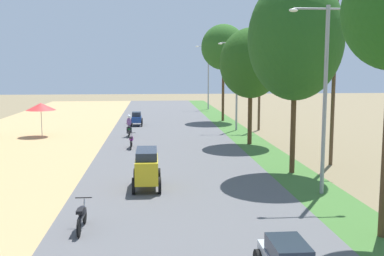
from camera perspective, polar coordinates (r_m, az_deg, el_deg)
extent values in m
cylinder|color=#99999E|center=(36.87, -18.06, 0.67)|extent=(0.05, 0.05, 2.10)
cone|color=red|center=(36.76, -18.13, 2.53)|extent=(2.20, 2.20, 0.55)
cylinder|color=#4C351E|center=(23.17, 12.36, 0.57)|extent=(0.26, 0.26, 4.91)
ellipsoid|color=#21511B|center=(23.05, 12.65, 10.70)|extent=(4.57, 4.57, 5.92)
cylinder|color=#4C351E|center=(31.52, 7.16, 1.80)|extent=(0.29, 0.29, 4.19)
ellipsoid|color=#245018|center=(31.37, 7.26, 7.95)|extent=(4.17, 4.17, 4.68)
cylinder|color=#4C351E|center=(45.21, 3.85, 4.64)|extent=(0.25, 0.25, 5.93)
ellipsoid|color=#28591D|center=(45.20, 3.89, 9.92)|extent=(4.27, 4.27, 4.36)
cylinder|color=gray|center=(19.43, 16.06, 3.15)|extent=(0.16, 0.16, 7.61)
cylinder|color=gray|center=(19.29, 14.46, 14.07)|extent=(1.40, 0.08, 0.08)
ellipsoid|color=silver|center=(19.06, 12.40, 14.00)|extent=(0.36, 0.20, 0.14)
cylinder|color=gray|center=(19.78, 18.40, 13.75)|extent=(1.40, 0.08, 0.08)
ellipsoid|color=silver|center=(20.06, 20.28, 13.38)|extent=(0.36, 0.20, 0.14)
cylinder|color=gray|center=(38.45, 5.54, 5.18)|extent=(0.16, 0.16, 7.33)
cylinder|color=gray|center=(38.36, 4.56, 10.43)|extent=(1.40, 0.08, 0.08)
ellipsoid|color=silver|center=(38.25, 3.50, 10.35)|extent=(0.36, 0.20, 0.14)
cylinder|color=gray|center=(38.61, 6.64, 10.39)|extent=(1.40, 0.08, 0.08)
ellipsoid|color=silver|center=(38.75, 7.67, 10.26)|extent=(0.36, 0.20, 0.14)
cylinder|color=gray|center=(57.80, 2.03, 6.27)|extent=(0.16, 0.16, 7.97)
cylinder|color=gray|center=(57.77, 1.34, 10.07)|extent=(1.40, 0.08, 0.08)
ellipsoid|color=silver|center=(57.70, 0.64, 10.01)|extent=(0.36, 0.20, 0.14)
cylinder|color=gray|center=(57.94, 2.74, 10.06)|extent=(1.40, 0.08, 0.08)
ellipsoid|color=silver|center=(58.03, 3.44, 9.98)|extent=(0.36, 0.20, 0.14)
cylinder|color=brown|center=(38.95, 8.33, 6.03)|extent=(0.20, 0.20, 8.64)
cube|color=#473323|center=(39.05, 8.44, 11.64)|extent=(1.80, 0.10, 0.10)
cylinder|color=brown|center=(25.68, 17.10, 6.38)|extent=(0.20, 0.20, 9.78)
cube|color=#232B38|center=(11.18, 11.78, -14.51)|extent=(0.81, 1.30, 0.40)
cube|color=gold|center=(19.91, -5.60, -5.05)|extent=(0.95, 2.40, 0.95)
cube|color=#232B38|center=(19.88, -5.62, -3.15)|extent=(0.87, 2.00, 0.35)
cylinder|color=black|center=(20.88, -7.03, -5.91)|extent=(0.12, 0.68, 0.68)
cylinder|color=black|center=(20.87, -4.08, -5.88)|extent=(0.12, 0.68, 0.68)
cylinder|color=black|center=(19.21, -7.22, -7.10)|extent=(0.12, 0.68, 0.68)
cylinder|color=black|center=(19.19, -4.00, -7.07)|extent=(0.12, 0.68, 0.68)
cube|color=navy|center=(41.68, -6.84, 1.10)|extent=(0.84, 1.95, 0.50)
cube|color=#232B38|center=(41.58, -6.85, 1.71)|extent=(0.77, 1.10, 0.40)
cylinder|color=black|center=(42.43, -7.44, 0.83)|extent=(0.10, 0.60, 0.60)
cylinder|color=black|center=(42.40, -6.17, 0.84)|extent=(0.10, 0.60, 0.60)
cylinder|color=black|center=(41.04, -7.52, 0.60)|extent=(0.10, 0.60, 0.60)
cylinder|color=black|center=(41.00, -6.21, 0.62)|extent=(0.10, 0.60, 0.60)
cylinder|color=black|center=(15.99, -13.09, -10.45)|extent=(0.06, 0.56, 0.56)
cylinder|color=black|center=(14.83, -13.79, -11.91)|extent=(0.06, 0.56, 0.56)
cube|color=#333338|center=(15.36, -13.45, -10.52)|extent=(0.12, 1.12, 0.12)
ellipsoid|color=black|center=(15.39, -13.42, -9.93)|extent=(0.28, 0.64, 0.32)
cube|color=black|center=(15.01, -13.64, -9.90)|extent=(0.20, 0.44, 0.10)
cylinder|color=#A5A8AD|center=(15.86, -13.15, -9.59)|extent=(0.05, 0.26, 0.68)
cylinder|color=black|center=(15.70, -13.23, -8.36)|extent=(0.54, 0.04, 0.04)
cylinder|color=black|center=(30.65, -7.44, -1.75)|extent=(0.06, 0.56, 0.56)
cylinder|color=black|center=(29.43, -7.55, -2.13)|extent=(0.06, 0.56, 0.56)
cube|color=#333338|center=(30.01, -7.50, -1.60)|extent=(0.12, 1.12, 0.12)
ellipsoid|color=#8C1E8C|center=(30.07, -7.50, -1.31)|extent=(0.28, 0.64, 0.32)
cube|color=black|center=(29.70, -7.53, -1.19)|extent=(0.20, 0.44, 0.10)
cylinder|color=#A5A8AD|center=(30.55, -7.45, -1.27)|extent=(0.05, 0.26, 0.68)
cylinder|color=black|center=(30.44, -7.47, -0.60)|extent=(0.54, 0.04, 0.04)
cylinder|color=black|center=(35.78, -7.69, -0.44)|extent=(0.06, 0.56, 0.56)
cylinder|color=black|center=(34.55, -7.79, -0.72)|extent=(0.06, 0.56, 0.56)
cube|color=#333338|center=(35.14, -7.74, -0.28)|extent=(0.12, 1.12, 0.12)
ellipsoid|color=#14722D|center=(35.20, -7.74, -0.04)|extent=(0.28, 0.64, 0.32)
cube|color=black|center=(34.83, -7.77, 0.08)|extent=(0.20, 0.44, 0.10)
cylinder|color=#A5A8AD|center=(35.68, -7.70, -0.02)|extent=(0.05, 0.26, 0.68)
cylinder|color=black|center=(35.58, -7.72, 0.56)|extent=(0.54, 0.04, 0.04)
ellipsoid|color=#724C8C|center=(34.86, -7.78, 0.75)|extent=(0.36, 0.28, 0.64)
sphere|color=white|center=(34.85, -7.79, 1.41)|extent=(0.28, 0.28, 0.28)
cylinder|color=#2D2D38|center=(35.04, -7.98, -0.28)|extent=(0.12, 0.12, 0.48)
cylinder|color=#2D2D38|center=(35.03, -7.52, -0.27)|extent=(0.12, 0.12, 0.48)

